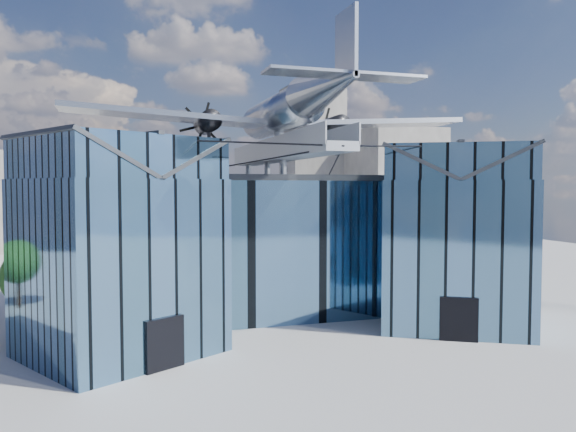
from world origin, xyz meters
name	(u,v)px	position (x,y,z in m)	size (l,w,h in m)	color
ground_plane	(298,334)	(0.00, 0.00, 0.00)	(120.00, 120.00, 0.00)	gray
museum	(272,237)	(0.00, 5.82, 5.54)	(32.88, 24.50, 17.60)	teal
bg_towers	(199,181)	(1.45, 50.49, 10.01)	(77.00, 24.50, 26.00)	gray
tree_plaza_w	(33,277)	(-15.35, 2.98, 3.82)	(4.71, 4.71, 5.65)	black
tree_side_e	(515,246)	(25.45, 11.27, 3.46)	(4.18, 4.18, 5.11)	black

